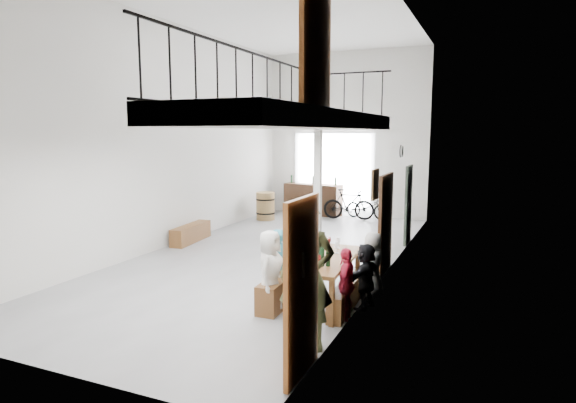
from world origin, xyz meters
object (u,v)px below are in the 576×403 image
at_px(serving_counter, 313,199).
at_px(side_bench, 191,233).
at_px(tasting_table, 326,263).
at_px(bench_inner, 288,284).
at_px(oak_barrel, 265,206).
at_px(bicycle_near, 367,207).
at_px(host_standing, 307,276).

bearing_deg(serving_counter, side_bench, -99.26).
bearing_deg(tasting_table, bench_inner, 172.44).
distance_m(oak_barrel, bicycle_near, 3.35).
xyz_separation_m(side_bench, oak_barrel, (0.38, 3.66, 0.23)).
distance_m(host_standing, bicycle_near, 9.96).
relative_size(bench_inner, side_bench, 1.29).
xyz_separation_m(tasting_table, serving_counter, (-3.25, 8.21, -0.18)).
relative_size(side_bench, bicycle_near, 1.05).
xyz_separation_m(bench_inner, oak_barrel, (-3.62, 6.60, 0.22)).
bearing_deg(oak_barrel, bicycle_near, 26.63).
relative_size(bench_inner, oak_barrel, 2.27).
bearing_deg(side_bench, bench_inner, -36.29).
relative_size(tasting_table, oak_barrel, 2.27).
bearing_deg(tasting_table, bicycle_near, 96.61).
height_order(tasting_table, bench_inner, tasting_table).
bearing_deg(tasting_table, host_standing, -82.38).
distance_m(tasting_table, host_standing, 1.70).
bearing_deg(bicycle_near, tasting_table, -158.37).
relative_size(tasting_table, host_standing, 1.05).
distance_m(tasting_table, bench_inner, 0.84).
height_order(tasting_table, side_bench, tasting_table).
height_order(bench_inner, oak_barrel, oak_barrel).
distance_m(bench_inner, serving_counter, 8.55).
bearing_deg(host_standing, bicycle_near, 84.27).
bearing_deg(serving_counter, host_standing, -63.93).
distance_m(side_bench, serving_counter, 5.42).
bearing_deg(oak_barrel, bench_inner, -61.27).
bearing_deg(host_standing, side_bench, 121.99).
height_order(tasting_table, serving_counter, serving_counter).
bearing_deg(bench_inner, serving_counter, 105.35).
height_order(bench_inner, bicycle_near, bicycle_near).
height_order(serving_counter, bicycle_near, serving_counter).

